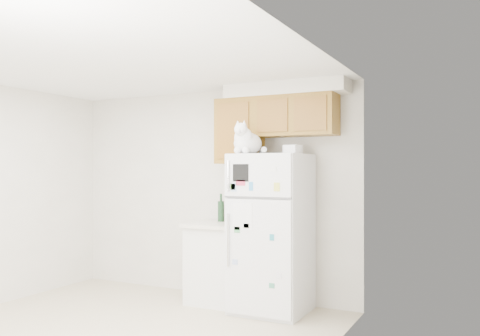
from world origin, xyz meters
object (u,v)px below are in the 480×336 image
Objects in this scene: refrigerator at (271,233)px; storage_box_back at (293,150)px; base_counter at (219,262)px; bottle_green at (221,208)px; storage_box_front at (292,149)px; cat at (247,142)px; bottle_amber at (227,210)px.

refrigerator is 0.93m from storage_box_back.
base_counter is 1.57m from storage_box_back.
bottle_green is at bearing 107.76° from base_counter.
refrigerator is at bearing -172.97° from storage_box_front.
storage_box_back is 0.18m from storage_box_front.
storage_box_back is (0.20, 0.13, 0.90)m from refrigerator.
cat is 2.83× the size of storage_box_back.
storage_box_front is (0.26, -0.04, 0.89)m from refrigerator.
refrigerator is at bearing -15.38° from bottle_green.
base_counter is at bearing 173.91° from refrigerator.
refrigerator is 3.34× the size of cat.
cat is 3.39× the size of storage_box_front.
storage_box_front is 1.16m from bottle_amber.
bottle_green is 1.18× the size of bottle_amber.
refrigerator reaches higher than bottle_amber.
storage_box_front reaches higher than base_counter.
bottle_amber is at bearing -179.09° from storage_box_front.
bottle_amber is at bearing 69.38° from base_counter.
storage_box_front is 0.54× the size of bottle_amber.
refrigerator is at bearing -6.09° from base_counter.
bottle_green is at bearing 145.75° from cat.
storage_box_back reaches higher than storage_box_front.
base_counter is 3.32× the size of bottle_amber.
refrigerator is at bearing -134.50° from storage_box_back.
storage_box_back reaches higher than refrigerator.
refrigerator is at bearing -16.89° from bottle_amber.
storage_box_front is (0.06, -0.17, -0.01)m from storage_box_back.
refrigerator is 11.33× the size of storage_box_front.
cat is at bearing -24.99° from base_counter.
cat is 1.84× the size of bottle_amber.
base_counter is 0.61m from bottle_amber.
bottle_amber is (-0.64, 0.20, 0.21)m from refrigerator.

